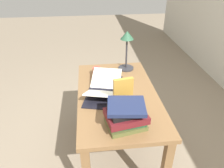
# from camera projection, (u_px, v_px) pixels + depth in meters

# --- Properties ---
(ground_plane) EXTENTS (12.00, 12.00, 0.00)m
(ground_plane) POSITION_uv_depth(u_px,v_px,m) (117.00, 152.00, 2.28)
(ground_plane) COLOR gray
(reading_desk) EXTENTS (1.21, 0.69, 0.73)m
(reading_desk) POSITION_uv_depth(u_px,v_px,m) (117.00, 104.00, 1.96)
(reading_desk) COLOR brown
(reading_desk) RESTS_ON ground_plane
(open_book) EXTENTS (0.60, 0.40, 0.11)m
(open_book) POSITION_uv_depth(u_px,v_px,m) (104.00, 88.00, 1.92)
(open_book) COLOR black
(open_book) RESTS_ON reading_desk
(book_stack_tall) EXTENTS (0.26, 0.31, 0.18)m
(book_stack_tall) POSITION_uv_depth(u_px,v_px,m) (125.00, 115.00, 1.50)
(book_stack_tall) COLOR brown
(book_stack_tall) RESTS_ON reading_desk
(book_standing_upright) EXTENTS (0.05, 0.15, 0.26)m
(book_standing_upright) POSITION_uv_depth(u_px,v_px,m) (123.00, 94.00, 1.66)
(book_standing_upright) COLOR #BC8933
(book_standing_upright) RESTS_ON reading_desk
(reading_lamp) EXTENTS (0.16, 0.16, 0.41)m
(reading_lamp) POSITION_uv_depth(u_px,v_px,m) (127.00, 43.00, 2.17)
(reading_lamp) COLOR #2D2D33
(reading_lamp) RESTS_ON reading_desk
(coffee_mug) EXTENTS (0.08, 0.11, 0.09)m
(coffee_mug) POSITION_uv_depth(u_px,v_px,m) (97.00, 72.00, 2.17)
(coffee_mug) COLOR #B74238
(coffee_mug) RESTS_ON reading_desk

